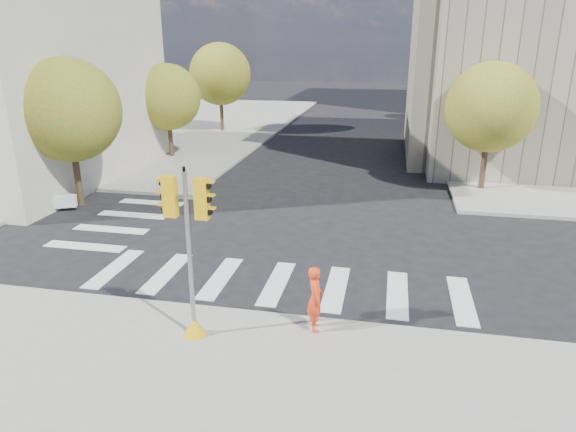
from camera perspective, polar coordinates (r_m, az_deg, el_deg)
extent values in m
plane|color=black|center=(17.50, 0.52, -4.67)|extent=(160.00, 160.00, 0.00)
cube|color=gray|center=(48.19, -17.46, 9.75)|extent=(28.00, 40.00, 0.15)
cube|color=gray|center=(31.32, 23.61, 17.40)|extent=(8.00, 8.00, 14.00)
cylinder|color=#382616|center=(24.63, -22.32, 3.90)|extent=(0.28, 0.28, 2.45)
sphere|color=#4E7822|center=(24.11, -23.20, 10.76)|extent=(4.40, 4.40, 4.40)
cylinder|color=#382616|center=(33.22, -12.89, 8.15)|extent=(0.28, 0.28, 2.17)
sphere|color=#4E7822|center=(32.85, -13.24, 12.75)|extent=(4.00, 4.00, 4.00)
cylinder|color=#382616|center=(42.38, -7.38, 11.00)|extent=(0.28, 0.28, 2.62)
sphere|color=#4E7822|center=(42.07, -7.57, 15.36)|extent=(4.80, 4.80, 4.80)
cylinder|color=#382616|center=(26.77, 20.88, 5.10)|extent=(0.28, 0.28, 2.38)
sphere|color=#4E7822|center=(26.30, 21.61, 11.18)|extent=(4.20, 4.20, 4.20)
cylinder|color=#382616|center=(38.44, 18.28, 9.35)|extent=(0.28, 0.28, 2.52)
sphere|color=#4E7822|center=(38.11, 18.77, 13.94)|extent=(4.60, 4.60, 4.60)
cylinder|color=#382616|center=(50.29, 16.85, 11.38)|extent=(0.28, 0.28, 2.27)
sphere|color=#4E7822|center=(50.05, 17.15, 14.48)|extent=(4.00, 4.00, 4.00)
cylinder|color=black|center=(30.30, 21.37, 12.23)|extent=(0.12, 0.12, 8.00)
cube|color=black|center=(30.19, 22.32, 19.75)|extent=(0.35, 0.18, 0.22)
cylinder|color=black|center=(44.12, 18.52, 14.23)|extent=(0.12, 0.12, 8.00)
cube|color=black|center=(44.05, 19.08, 19.40)|extent=(0.35, 0.18, 0.22)
cone|color=#DCA40B|center=(12.99, -10.37, -11.92)|extent=(0.56, 0.56, 0.50)
cylinder|color=gray|center=(12.18, -10.86, -4.58)|extent=(0.11, 0.11, 4.12)
cylinder|color=black|center=(11.52, -11.50, 5.10)|extent=(0.07, 0.07, 0.12)
cylinder|color=gray|center=(11.68, -11.30, 2.01)|extent=(0.90, 0.08, 0.06)
cube|color=#DCA40B|center=(11.84, -12.98, 2.11)|extent=(0.31, 0.23, 0.95)
cube|color=#DCA40B|center=(11.54, -9.57, 1.90)|extent=(0.31, 0.23, 0.95)
imported|color=red|center=(12.75, 3.06, -9.15)|extent=(0.56, 0.71, 1.69)
cube|color=white|center=(24.91, -29.23, 1.07)|extent=(5.65, 2.80, 0.50)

